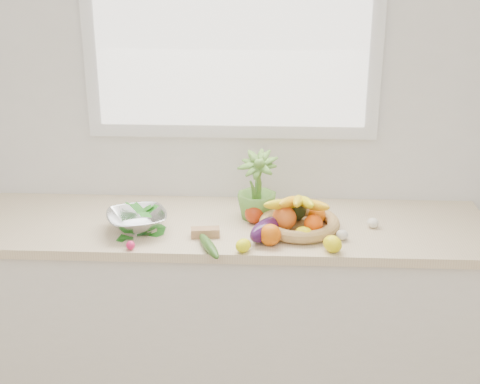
{
  "coord_description": "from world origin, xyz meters",
  "views": [
    {
      "loc": [
        0.17,
        -0.68,
        2.07
      ],
      "look_at": [
        0.05,
        1.93,
        1.05
      ],
      "focal_mm": 50.0,
      "sensor_mm": 36.0,
      "label": 1
    }
  ],
  "objects_px": {
    "cucumber": "(209,246)",
    "apple": "(254,214)",
    "fruit_basket": "(299,218)",
    "colander_with_spinach": "(137,217)",
    "potted_herb": "(257,187)",
    "eggplant": "(265,229)"
  },
  "relations": [
    {
      "from": "fruit_basket",
      "to": "colander_with_spinach",
      "type": "xyz_separation_m",
      "value": [
        -0.67,
        -0.05,
        0.01
      ]
    },
    {
      "from": "potted_herb",
      "to": "eggplant",
      "type": "bearing_deg",
      "value": -79.36
    },
    {
      "from": "cucumber",
      "to": "potted_herb",
      "type": "distance_m",
      "value": 0.4
    },
    {
      "from": "eggplant",
      "to": "fruit_basket",
      "type": "height_order",
      "value": "fruit_basket"
    },
    {
      "from": "eggplant",
      "to": "cucumber",
      "type": "distance_m",
      "value": 0.25
    },
    {
      "from": "potted_herb",
      "to": "colander_with_spinach",
      "type": "distance_m",
      "value": 0.53
    },
    {
      "from": "apple",
      "to": "potted_herb",
      "type": "relative_size",
      "value": 0.26
    },
    {
      "from": "apple",
      "to": "cucumber",
      "type": "relative_size",
      "value": 0.37
    },
    {
      "from": "apple",
      "to": "fruit_basket",
      "type": "distance_m",
      "value": 0.2
    },
    {
      "from": "apple",
      "to": "eggplant",
      "type": "relative_size",
      "value": 0.39
    },
    {
      "from": "potted_herb",
      "to": "fruit_basket",
      "type": "relative_size",
      "value": 0.84
    },
    {
      "from": "eggplant",
      "to": "potted_herb",
      "type": "height_order",
      "value": "potted_herb"
    },
    {
      "from": "apple",
      "to": "potted_herb",
      "type": "xyz_separation_m",
      "value": [
        0.01,
        0.06,
        0.1
      ]
    },
    {
      "from": "apple",
      "to": "potted_herb",
      "type": "height_order",
      "value": "potted_herb"
    },
    {
      "from": "apple",
      "to": "potted_herb",
      "type": "bearing_deg",
      "value": 81.1
    },
    {
      "from": "cucumber",
      "to": "colander_with_spinach",
      "type": "xyz_separation_m",
      "value": [
        -0.32,
        0.17,
        0.04
      ]
    },
    {
      "from": "apple",
      "to": "fruit_basket",
      "type": "xyz_separation_m",
      "value": [
        0.19,
        -0.06,
        0.01
      ]
    },
    {
      "from": "cucumber",
      "to": "fruit_basket",
      "type": "distance_m",
      "value": 0.42
    },
    {
      "from": "apple",
      "to": "fruit_basket",
      "type": "bearing_deg",
      "value": -17.96
    },
    {
      "from": "cucumber",
      "to": "fruit_basket",
      "type": "bearing_deg",
      "value": 31.57
    },
    {
      "from": "cucumber",
      "to": "apple",
      "type": "bearing_deg",
      "value": 58.77
    },
    {
      "from": "potted_herb",
      "to": "fruit_basket",
      "type": "height_order",
      "value": "potted_herb"
    }
  ]
}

